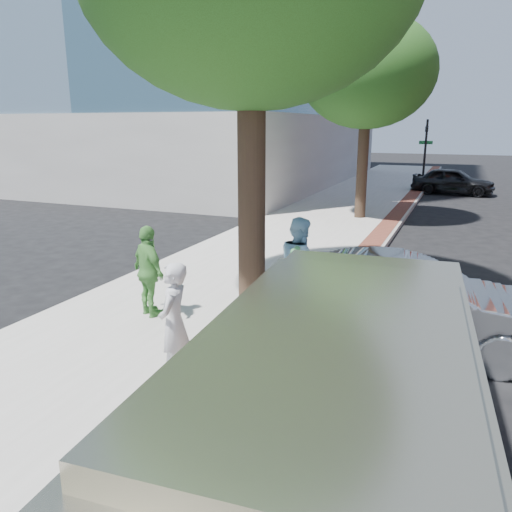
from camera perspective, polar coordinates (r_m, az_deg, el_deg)
The scene contains 14 objects.
ground at distance 8.10m, azimuth -1.89°, elevation -10.99°, with size 120.00×120.00×0.00m, color black.
sidewalk at distance 15.70m, azimuth 5.28°, elevation 2.04°, with size 5.00×60.00×0.15m, color #9E9991.
brick_strip at distance 15.19m, azimuth 13.22°, elevation 1.58°, with size 0.60×60.00×0.01m, color brown.
curb at distance 15.16m, azimuth 14.50°, elevation 1.16°, with size 0.10×60.00×0.15m, color gray.
office_base at distance 32.86m, azimuth -6.71°, elevation 12.03°, with size 18.20×22.20×4.00m, color gray.
signal_near at distance 28.74m, azimuth 18.78°, elevation 11.49°, with size 0.70×0.15×3.80m.
tree_far at distance 19.05m, azimuth 12.61°, elevation 19.80°, with size 4.80×4.80×7.14m.
parking_meter at distance 8.11m, azimuth 4.49°, elevation -1.87°, with size 0.12×0.32×1.47m.
person_gray at distance 6.75m, azimuth -9.37°, elevation -7.57°, with size 0.60×0.40×1.66m, color #B1B1B6.
person_officer at distance 9.15m, azimuth 5.03°, elevation -1.03°, with size 0.86×0.67×1.78m, color #8FC3DD.
person_green at distance 9.11m, azimuth -12.14°, elevation -1.75°, with size 0.97×0.41×1.66m, color #529945.
sedan_silver at distance 8.32m, azimuth 16.85°, elevation -5.40°, with size 1.57×4.52×1.49m, color #B2B5B9.
bg_car at distance 28.08m, azimuth 21.59°, elevation 7.98°, with size 1.63×4.06×1.38m, color black.
van at distance 4.69m, azimuth 9.61°, elevation -16.32°, with size 2.52×5.66×2.04m.
Camera 1 is at (3.06, -6.63, 3.52)m, focal length 35.00 mm.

